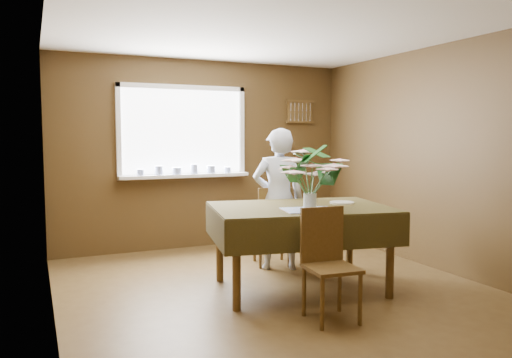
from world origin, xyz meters
name	(u,v)px	position (x,y,z in m)	size (l,w,h in m)	color
floor	(279,292)	(0.00, 0.00, 0.00)	(4.50, 4.50, 0.00)	#4A3519
ceiling	(281,26)	(0.00, 0.00, 2.50)	(4.50, 4.50, 0.00)	white
wall_back	(204,154)	(0.00, 2.25, 1.25)	(4.00, 4.00, 0.00)	brown
wall_front	(473,183)	(0.00, -2.25, 1.25)	(4.00, 4.00, 0.00)	brown
wall_left	(50,168)	(-2.00, 0.00, 1.25)	(4.50, 4.50, 0.00)	brown
wall_right	(442,158)	(2.00, 0.00, 1.25)	(4.50, 4.50, 0.00)	brown
window_assembly	(184,147)	(-0.30, 2.20, 1.35)	(1.72, 0.20, 1.22)	white
spoon_rack	(300,112)	(1.45, 2.22, 1.85)	(0.44, 0.05, 0.33)	brown
dining_table	(300,217)	(0.23, 0.02, 0.72)	(1.88, 1.45, 0.83)	brown
chair_far	(273,223)	(0.38, 0.91, 0.50)	(0.47, 0.47, 0.92)	brown
chair_near	(327,258)	(0.06, -0.74, 0.50)	(0.42, 0.42, 0.91)	brown
seated_woman	(279,199)	(0.38, 0.78, 0.79)	(0.58, 0.38, 1.58)	white
flower_bouquet	(310,172)	(0.20, -0.21, 1.16)	(0.62, 0.62, 0.53)	white
side_plate	(342,203)	(0.72, 0.03, 0.83)	(0.24, 0.24, 0.01)	white
table_knife	(325,208)	(0.34, -0.25, 0.83)	(0.02, 0.24, 0.00)	silver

